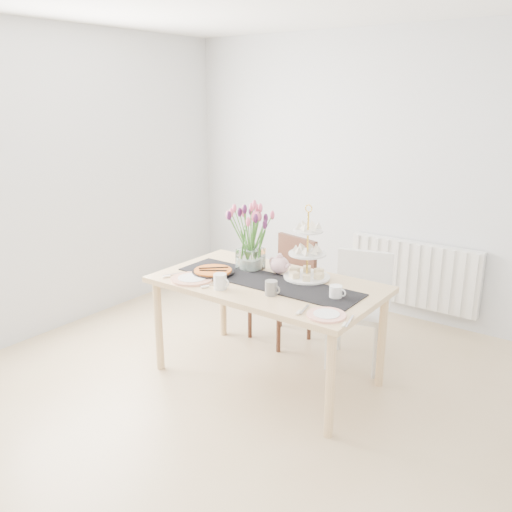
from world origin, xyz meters
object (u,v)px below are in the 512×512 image
Objects in this scene: chair_white at (360,300)px; tart_tin at (213,272)px; chair_brown at (287,281)px; teapot at (280,265)px; mug_white at (220,281)px; cream_jug at (336,292)px; tulip_vase at (250,227)px; cake_stand at (307,260)px; mug_grey at (271,288)px; dining_table at (267,292)px; radiator at (413,274)px; plate_right at (326,315)px; plate_left at (192,279)px.

chair_white is 1.16m from tart_tin.
teapot reaches higher than chair_brown.
teapot is 0.74× the size of tart_tin.
teapot is 0.52m from mug_white.
tulip_vase is at bearing 169.93° from cream_jug.
tulip_vase is 1.23× the size of cake_stand.
teapot reaches higher than mug_grey.
cake_stand is at bearing 149.07° from cream_jug.
mug_white reaches higher than dining_table.
radiator is 1.98× the size of tulip_vase.
tulip_vase reaches higher than cream_jug.
mug_grey is (0.44, -0.36, -0.28)m from tulip_vase.
dining_table is (-0.47, -1.67, 0.22)m from radiator.
cream_jug reaches higher than tart_tin.
plate_right is at bearing -24.74° from dining_table.
mug_grey is (-0.02, -0.42, -0.09)m from cake_stand.
mug_white is at bearing -155.88° from cream_jug.
mug_grey is (0.59, -0.10, 0.03)m from tart_tin.
mug_grey is 0.91× the size of mug_white.
chair_white is at bearing 60.21° from mug_white.
tart_tin is 0.19m from plate_left.
plate_right reaches higher than radiator.
tulip_vase is 6.19× the size of mug_grey.
cake_stand is (-0.27, -1.45, 0.44)m from radiator.
tulip_vase is (-0.27, 0.16, 0.41)m from dining_table.
teapot reaches higher than radiator.
mug_grey is (0.19, -0.39, -0.02)m from teapot.
chair_white is (0.69, -0.02, -0.00)m from chair_brown.
cake_stand reaches higher than radiator.
tart_tin is (-0.15, -0.79, 0.26)m from chair_brown.
chair_white is 1.76× the size of cake_stand.
mug_grey reaches higher than plate_right.
chair_brown is 0.76m from cake_stand.
chair_brown is at bearing 90.72° from tulip_vase.
dining_table is at bearing -136.25° from chair_white.
chair_white is 3.64× the size of plate_right.
chair_white is at bearing 47.15° from plate_left.
plate_right is (0.10, -0.30, -0.04)m from cream_jug.
plate_left is 1.27× the size of plate_right.
radiator is at bearing 64.14° from tulip_vase.
tart_tin is at bearing -172.96° from cream_jug.
chair_brown reaches higher than dining_table.
cream_jug is at bearing -31.79° from cake_stand.
tulip_vase is 0.63m from mug_grey.
dining_table is 6.72× the size of plate_right.
dining_table is 0.51m from tulip_vase.
chair_brown is 8.91× the size of mug_grey.
teapot is (0.24, 0.03, -0.26)m from tulip_vase.
chair_white is (0.42, 0.66, -0.17)m from dining_table.
cream_jug is 0.87× the size of mug_grey.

